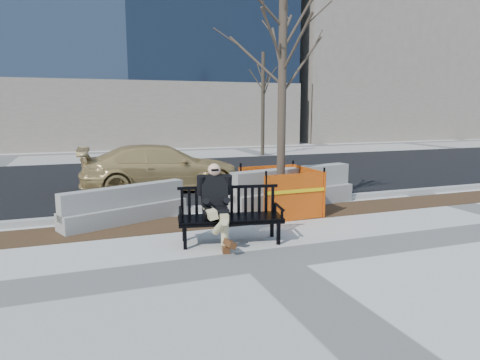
% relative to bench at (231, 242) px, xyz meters
% --- Properties ---
extents(ground, '(120.00, 120.00, 0.00)m').
position_rel_bench_xyz_m(ground, '(0.26, -1.03, 0.00)').
color(ground, beige).
rests_on(ground, ground).
extents(mulch_strip, '(40.00, 1.20, 0.02)m').
position_rel_bench_xyz_m(mulch_strip, '(0.26, 1.57, 0.00)').
color(mulch_strip, '#47301C').
rests_on(mulch_strip, ground).
extents(asphalt_street, '(60.00, 10.40, 0.01)m').
position_rel_bench_xyz_m(asphalt_street, '(0.26, 7.77, 0.00)').
color(asphalt_street, black).
rests_on(asphalt_street, ground).
extents(curb, '(60.00, 0.25, 0.12)m').
position_rel_bench_xyz_m(curb, '(0.26, 2.52, 0.06)').
color(curb, '#9E9B93').
rests_on(curb, ground).
extents(bench, '(1.98, 1.02, 1.01)m').
position_rel_bench_xyz_m(bench, '(0.00, 0.00, 0.00)').
color(bench, black).
rests_on(bench, ground).
extents(seated_man, '(0.79, 1.11, 1.42)m').
position_rel_bench_xyz_m(seated_man, '(-0.25, 0.10, 0.00)').
color(seated_man, black).
rests_on(seated_man, ground).
extents(tree_fence, '(2.31, 2.31, 5.59)m').
position_rel_bench_xyz_m(tree_fence, '(1.78, 1.68, 0.00)').
color(tree_fence, orange).
rests_on(tree_fence, ground).
extents(sedan, '(4.71, 2.08, 1.35)m').
position_rel_bench_xyz_m(sedan, '(-0.26, 5.46, 0.00)').
color(sedan, tan).
rests_on(sedan, ground).
extents(jersey_barrier_left, '(2.75, 1.53, 0.79)m').
position_rel_bench_xyz_m(jersey_barrier_left, '(-1.64, 2.10, 0.00)').
color(jersey_barrier_left, gray).
rests_on(jersey_barrier_left, ground).
extents(jersey_barrier_right, '(3.46, 1.37, 0.97)m').
position_rel_bench_xyz_m(jersey_barrier_right, '(2.38, 2.24, 0.00)').
color(jersey_barrier_right, gray).
rests_on(jersey_barrier_right, ground).
extents(far_tree_right, '(2.48, 2.48, 5.58)m').
position_rel_bench_xyz_m(far_tree_right, '(6.31, 13.43, 0.00)').
color(far_tree_right, '#3F3528').
rests_on(far_tree_right, ground).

